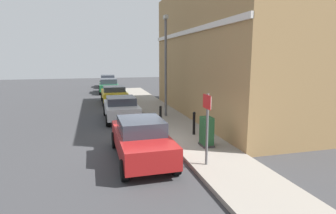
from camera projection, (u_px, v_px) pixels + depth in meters
The scene contains 13 objects.
ground at pixel (148, 148), 11.08m from camera, with size 80.00×80.00×0.00m, color #38383A.
sidewalk at pixel (162, 114), 17.30m from camera, with size 2.25×30.00×0.15m, color gray.
corner_building at pixel (239, 52), 16.63m from camera, with size 6.79×13.59×7.75m.
car_red at pixel (141, 139), 9.72m from camera, with size 1.82×4.26×1.47m.
car_silver at pixel (121, 108), 15.99m from camera, with size 1.90×3.94×1.35m.
car_yellow at pixel (114, 94), 21.93m from camera, with size 1.96×3.93×1.35m.
car_green at pixel (109, 85), 28.33m from camera, with size 2.04×4.14×1.44m.
car_grey at pixel (108, 81), 33.87m from camera, with size 1.99×4.46×1.48m.
utility_cabinet at pixel (207, 133), 10.79m from camera, with size 0.46×0.61×1.15m.
bollard_near_cabinet at pixel (194, 122), 12.41m from camera, with size 0.14×0.14×1.04m.
bollard_far_kerb at pixel (161, 115), 13.93m from camera, with size 0.14×0.14×1.04m.
street_sign at pixel (207, 119), 8.73m from camera, with size 0.08×0.60×2.30m.
lamppost at pixel (166, 62), 15.88m from camera, with size 0.20×0.44×5.72m.
Camera 1 is at (-1.98, -10.47, 3.55)m, focal length 29.81 mm.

